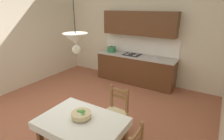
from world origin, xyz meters
TOP-DOWN VIEW (x-y plane):
  - ground_plane at (0.00, 0.00)m, footprint 5.83×6.12m
  - wall_back at (0.00, 2.82)m, footprint 5.83×0.12m
  - kitchen_cabinetry at (0.13, 2.49)m, footprint 2.50×0.63m
  - dining_table at (0.77, -0.86)m, footprint 1.28×0.90m
  - dining_chair_kitchen_side at (0.85, -0.02)m, footprint 0.46×0.46m
  - fruit_bowl at (0.74, -0.82)m, footprint 0.30×0.30m
  - pendant_lamp at (0.77, -0.87)m, footprint 0.32×0.32m

SIDE VIEW (x-z plane):
  - ground_plane at x=0.00m, z-range -0.10..0.00m
  - dining_chair_kitchen_side at x=0.85m, z-range -0.02..0.91m
  - dining_table at x=0.77m, z-range 0.24..0.99m
  - fruit_bowl at x=0.74m, z-range 0.75..0.87m
  - kitchen_cabinetry at x=0.13m, z-range -0.24..1.96m
  - pendant_lamp at x=0.77m, z-range 1.55..2.36m
  - wall_back at x=0.00m, z-range 0.00..3.97m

